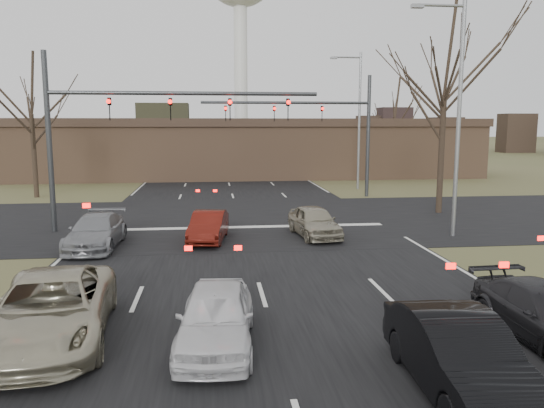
{
  "coord_description": "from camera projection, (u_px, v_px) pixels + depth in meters",
  "views": [
    {
      "loc": [
        -1.36,
        -11.52,
        4.85
      ],
      "look_at": [
        0.76,
        7.13,
        2.0
      ],
      "focal_mm": 35.0,
      "sensor_mm": 36.0,
      "label": 1
    }
  ],
  "objects": [
    {
      "name": "car_black_hatch",
      "position": [
        459.0,
        356.0,
        9.53
      ],
      "size": [
        1.63,
        4.39,
        1.43
      ],
      "primitive_type": "imported",
      "rotation": [
        0.0,
        0.0,
        -0.03
      ],
      "color": "black",
      "rests_on": "ground"
    },
    {
      "name": "car_silver_suv",
      "position": [
        51.0,
        309.0,
        11.83
      ],
      "size": [
        3.01,
        5.63,
        1.51
      ],
      "primitive_type": "imported",
      "rotation": [
        0.0,
        0.0,
        0.1
      ],
      "color": "#AAA389",
      "rests_on": "ground"
    },
    {
      "name": "road_main",
      "position": [
        222.0,
        160.0,
        71.14
      ],
      "size": [
        14.0,
        300.0,
        0.02
      ],
      "primitive_type": "cube",
      "color": "black",
      "rests_on": "ground"
    },
    {
      "name": "streetlight_right_far",
      "position": [
        357.0,
        114.0,
        38.93
      ],
      "size": [
        2.34,
        0.25,
        10.0
      ],
      "color": "gray",
      "rests_on": "ground"
    },
    {
      "name": "car_silver_ahead",
      "position": [
        314.0,
        221.0,
        22.88
      ],
      "size": [
        2.04,
        4.09,
        1.34
      ],
      "primitive_type": "imported",
      "rotation": [
        0.0,
        0.0,
        0.12
      ],
      "color": "gray",
      "rests_on": "ground"
    },
    {
      "name": "tree_left_far",
      "position": [
        29.0,
        85.0,
        34.2
      ],
      "size": [
        5.7,
        5.7,
        9.5
      ],
      "color": "black",
      "rests_on": "ground"
    },
    {
      "name": "road_cross",
      "position": [
        240.0,
        220.0,
        26.93
      ],
      "size": [
        200.0,
        14.0,
        0.02
      ],
      "primitive_type": "cube",
      "color": "black",
      "rests_on": "ground"
    },
    {
      "name": "car_red_ahead",
      "position": [
        209.0,
        226.0,
        22.05
      ],
      "size": [
        1.8,
        3.88,
        1.23
      ],
      "primitive_type": "imported",
      "rotation": [
        0.0,
        0.0,
        -0.14
      ],
      "color": "#54120C",
      "rests_on": "ground"
    },
    {
      "name": "car_white_sedan",
      "position": [
        216.0,
        317.0,
        11.55
      ],
      "size": [
        1.92,
        4.12,
        1.37
      ],
      "primitive_type": "imported",
      "rotation": [
        0.0,
        0.0,
        -0.08
      ],
      "color": "silver",
      "rests_on": "ground"
    },
    {
      "name": "building",
      "position": [
        248.0,
        147.0,
        49.35
      ],
      "size": [
        42.4,
        10.4,
        5.3
      ],
      "color": "#836046",
      "rests_on": "ground"
    },
    {
      "name": "tree_right_far",
      "position": [
        395.0,
        100.0,
        47.22
      ],
      "size": [
        5.4,
        5.4,
        9.0
      ],
      "color": "black",
      "rests_on": "ground"
    },
    {
      "name": "mast_arm_far",
      "position": [
        327.0,
        121.0,
        34.73
      ],
      "size": [
        11.12,
        0.24,
        8.0
      ],
      "color": "#383A3D",
      "rests_on": "ground"
    },
    {
      "name": "streetlight_right_near",
      "position": [
        455.0,
        106.0,
        22.17
      ],
      "size": [
        2.34,
        0.25,
        10.0
      ],
      "color": "gray",
      "rests_on": "ground"
    },
    {
      "name": "ground",
      "position": [
        274.0,
        336.0,
        12.2
      ],
      "size": [
        360.0,
        360.0,
        0.0
      ],
      "primitive_type": "plane",
      "color": "#4A4F2A",
      "rests_on": "ground"
    },
    {
      "name": "tree_right_near",
      "position": [
        446.0,
        46.0,
        27.81
      ],
      "size": [
        6.9,
        6.9,
        11.5
      ],
      "color": "black",
      "rests_on": "ground"
    },
    {
      "name": "mast_arm_near",
      "position": [
        124.0,
        119.0,
        23.62
      ],
      "size": [
        12.12,
        0.24,
        8.0
      ],
      "color": "#383A3D",
      "rests_on": "ground"
    },
    {
      "name": "car_grey_ahead",
      "position": [
        96.0,
        232.0,
        20.83
      ],
      "size": [
        1.96,
        4.54,
        1.3
      ],
      "primitive_type": "imported",
      "rotation": [
        0.0,
        0.0,
        -0.03
      ],
      "color": "gray",
      "rests_on": "ground"
    }
  ]
}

